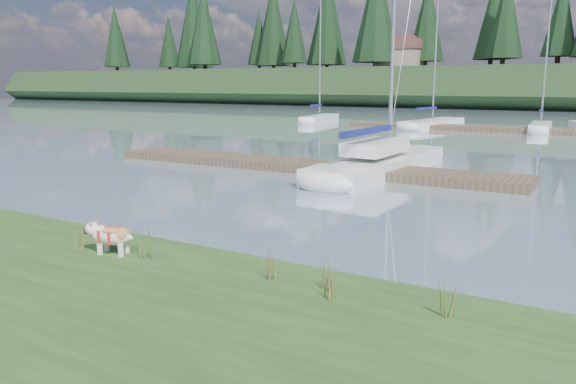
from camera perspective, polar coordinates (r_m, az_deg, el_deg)
The scene contains 21 objects.
ground at distance 39.40m, azimuth 21.83°, elevation 5.67°, with size 200.00×200.00×0.00m, color #849DAE.
ridge at distance 82.04m, azimuth 26.78°, elevation 9.41°, with size 200.00×20.00×5.00m, color #1C3017.
bulldog at distance 9.71m, azimuth -17.51°, elevation -4.18°, with size 0.87×0.49×0.51m.
sailboat_main at distance 20.90m, azimuth 10.15°, elevation 3.39°, with size 2.12×9.61×13.69m.
dock_near at distance 20.66m, azimuth 1.23°, elevation 2.72°, with size 16.00×2.00×0.30m, color #4C3D2C.
dock_far at distance 39.14m, azimuth 24.74°, elevation 5.64°, with size 26.00×2.20×0.30m, color #4C3D2C.
sailboat_bg_0 at distance 46.45m, azimuth 3.46°, elevation 7.53°, with size 2.31×6.98×10.08m.
sailboat_bg_1 at distance 42.38m, azimuth 14.87°, elevation 6.85°, with size 2.93×8.48×12.38m.
sailboat_bg_2 at distance 40.93m, azimuth 24.31°, elevation 6.13°, with size 1.58×6.02×9.17m.
weed_0 at distance 9.31m, azimuth -14.17°, elevation -4.74°, with size 0.17×0.14×0.72m.
weed_1 at distance 8.11m, azimuth -1.77°, elevation -7.21°, with size 0.17×0.14×0.58m.
weed_2 at distance 7.69m, azimuth 4.32°, elevation -7.70°, with size 0.17×0.14×0.74m.
weed_3 at distance 10.25m, azimuth -20.25°, elevation -3.96°, with size 0.17×0.14×0.59m.
weed_4 at distance 7.44m, azimuth 4.39°, elevation -9.50°, with size 0.17×0.14×0.42m.
weed_5 at distance 7.09m, azimuth 15.63°, elevation -10.52°, with size 0.17×0.14×0.53m.
mud_lip at distance 9.88m, azimuth -8.86°, elevation -7.14°, with size 60.00×0.50×0.14m, color #33281C.
conifer_0 at distance 97.79m, azimuth -8.54°, elevation 16.47°, with size 5.72×5.72×14.15m.
conifer_1 at distance 92.49m, azimuth 0.66°, elevation 16.06°, with size 4.40×4.40×11.30m.
conifer_2 at distance 83.49m, azimuth 8.99°, elevation 18.04°, with size 6.60×6.60×16.05m.
conifer_3 at distance 82.84m, azimuth 20.13°, elevation 16.32°, with size 4.84×4.84×12.25m.
house_0 at distance 83.75m, azimuth 11.35°, elevation 13.66°, with size 6.30×5.30×4.65m.
Camera 1 is at (6.02, -8.81, 3.13)m, focal length 35.00 mm.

